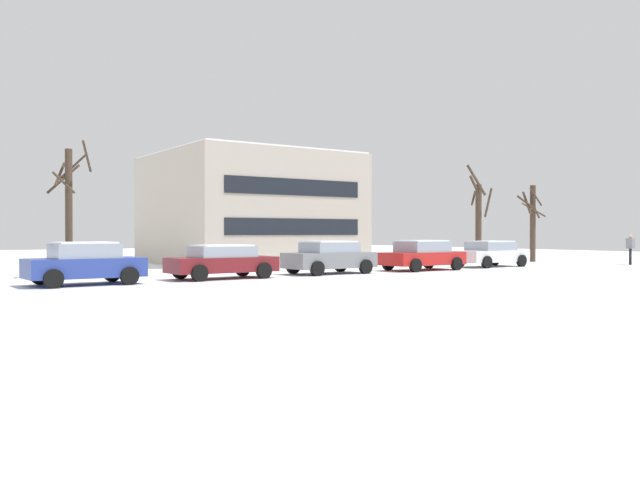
# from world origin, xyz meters

# --- Properties ---
(parked_car_blue) EXTENTS (3.93, 2.18, 1.51)m
(parked_car_blue) POSITION_xyz_m (5.17, 8.38, 0.76)
(parked_car_blue) COLOR #283D93
(parked_car_blue) RESTS_ON ground
(parked_car_maroon) EXTENTS (4.32, 2.05, 1.35)m
(parked_car_maroon) POSITION_xyz_m (10.49, 8.42, 0.70)
(parked_car_maroon) COLOR maroon
(parked_car_maroon) RESTS_ON ground
(parked_car_gray) EXTENTS (4.10, 2.14, 1.47)m
(parked_car_gray) POSITION_xyz_m (15.80, 8.58, 0.75)
(parked_car_gray) COLOR slate
(parked_car_gray) RESTS_ON ground
(parked_car_red) EXTENTS (4.26, 2.18, 1.47)m
(parked_car_red) POSITION_xyz_m (21.12, 8.28, 0.75)
(parked_car_red) COLOR red
(parked_car_red) RESTS_ON ground
(parked_car_white) EXTENTS (4.37, 2.11, 1.39)m
(parked_car_white) POSITION_xyz_m (26.44, 8.64, 0.72)
(parked_car_white) COLOR white
(parked_car_white) RESTS_ON ground
(pedestrian_crossing) EXTENTS (0.40, 0.42, 1.73)m
(pedestrian_crossing) POSITION_xyz_m (34.85, 5.71, 1.01)
(pedestrian_crossing) COLOR black
(pedestrian_crossing) RESTS_ON ground
(tree_far_left) EXTENTS (1.30, 1.81, 4.82)m
(tree_far_left) POSITION_xyz_m (33.35, 11.30, 2.59)
(tree_far_left) COLOR #423326
(tree_far_left) RESTS_ON ground
(tree_far_right) EXTENTS (1.72, 1.39, 5.91)m
(tree_far_right) POSITION_xyz_m (29.15, 11.96, 2.72)
(tree_far_right) COLOR #423326
(tree_far_right) RESTS_ON ground
(tree_far_mid) EXTENTS (1.73, 1.76, 5.46)m
(tree_far_mid) POSITION_xyz_m (5.54, 12.14, 2.84)
(tree_far_mid) COLOR #423326
(tree_far_mid) RESTS_ON ground
(building_far_right) EXTENTS (10.62, 10.66, 6.55)m
(building_far_right) POSITION_xyz_m (17.97, 20.19, 3.28)
(building_far_right) COLOR #B2A899
(building_far_right) RESTS_ON ground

